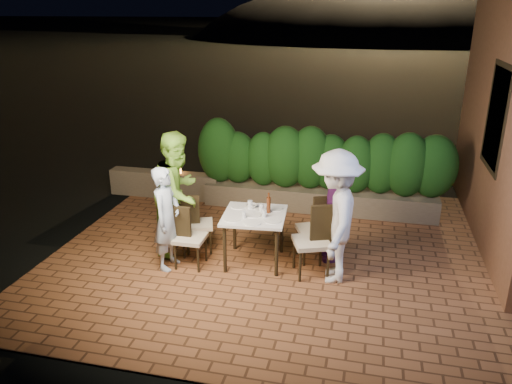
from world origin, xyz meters
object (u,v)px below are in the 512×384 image
(diner_purple, at_px, (336,209))
(parapet_lamp, at_px, (179,170))
(chair_right_front, at_px, (311,240))
(chair_left_front, at_px, (190,237))
(chair_left_back, at_px, (199,223))
(diner_blue, at_px, (167,218))
(dining_table, at_px, (254,238))
(diner_green, at_px, (179,193))
(diner_white, at_px, (336,217))
(beer_bottle, at_px, (269,203))
(chair_right_back, at_px, (314,229))
(bowl, at_px, (252,206))

(diner_purple, height_order, parapet_lamp, diner_purple)
(chair_right_front, bearing_deg, chair_left_front, -16.17)
(chair_left_back, distance_m, diner_blue, 0.70)
(diner_blue, bearing_deg, dining_table, -66.88)
(diner_blue, bearing_deg, diner_green, 7.33)
(dining_table, distance_m, parapet_lamp, 3.02)
(chair_left_back, xyz_separation_m, diner_white, (2.05, -0.39, 0.46))
(diner_white, bearing_deg, diner_blue, -89.55)
(beer_bottle, bearing_deg, chair_left_front, -158.40)
(chair_right_back, bearing_deg, parapet_lamp, -58.05)
(chair_left_back, xyz_separation_m, diner_blue, (-0.25, -0.59, 0.30))
(diner_blue, bearing_deg, chair_left_front, -68.72)
(chair_left_back, relative_size, chair_right_front, 0.87)
(dining_table, xyz_separation_m, beer_bottle, (0.18, 0.10, 0.53))
(parapet_lamp, bearing_deg, chair_left_front, -65.37)
(dining_table, bearing_deg, chair_left_front, -160.09)
(parapet_lamp, bearing_deg, chair_left_back, -61.28)
(chair_right_front, bearing_deg, diner_green, -29.81)
(chair_left_front, relative_size, diner_blue, 0.60)
(beer_bottle, bearing_deg, diner_purple, 17.34)
(diner_white, bearing_deg, beer_bottle, -112.29)
(bowl, bearing_deg, chair_left_back, -174.43)
(bowl, height_order, diner_blue, diner_blue)
(diner_blue, xyz_separation_m, diner_purple, (2.26, 0.79, 0.03))
(chair_right_back, height_order, diner_purple, diner_purple)
(bowl, distance_m, parapet_lamp, 2.76)
(beer_bottle, height_order, chair_right_back, beer_bottle)
(bowl, relative_size, parapet_lamp, 1.17)
(chair_left_back, bearing_deg, chair_left_front, -103.87)
(beer_bottle, xyz_separation_m, diner_purple, (0.92, 0.29, -0.13))
(diner_purple, bearing_deg, chair_left_back, -99.72)
(dining_table, relative_size, chair_right_back, 0.90)
(chair_right_front, height_order, diner_blue, diner_blue)
(diner_blue, distance_m, parapet_lamp, 2.78)
(dining_table, distance_m, bowl, 0.48)
(bowl, bearing_deg, chair_right_back, 1.68)
(chair_right_back, bearing_deg, beer_bottle, -7.38)
(chair_right_front, xyz_separation_m, parapet_lamp, (-2.87, 2.39, 0.06))
(chair_right_front, distance_m, diner_blue, 2.02)
(bowl, height_order, parapet_lamp, bowl)
(chair_left_back, xyz_separation_m, chair_right_front, (1.74, -0.34, 0.06))
(chair_right_front, height_order, chair_right_back, chair_right_front)
(diner_white, bearing_deg, diner_green, -102.98)
(chair_right_front, bearing_deg, diner_purple, -137.28)
(parapet_lamp, bearing_deg, chair_right_back, -34.33)
(parapet_lamp, bearing_deg, diner_green, -68.09)
(bowl, relative_size, chair_right_back, 0.17)
(beer_bottle, bearing_deg, bowl, 150.88)
(beer_bottle, bearing_deg, dining_table, -150.96)
(beer_bottle, bearing_deg, parapet_lamp, 136.10)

